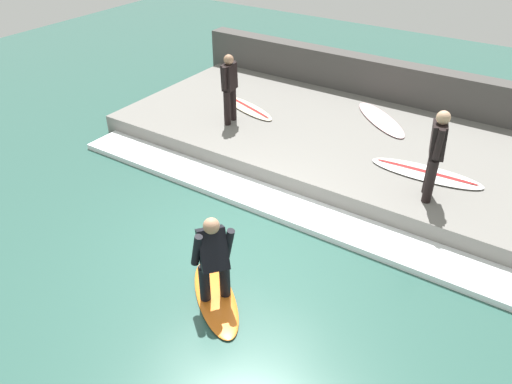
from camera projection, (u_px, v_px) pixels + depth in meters
ground_plane at (235, 245)px, 8.28m from camera, size 28.00×28.00×0.00m
concrete_ledge at (339, 141)px, 10.93m from camera, size 4.40×9.82×0.41m
back_wall at (384, 87)px, 12.39m from camera, size 0.50×10.31×1.32m
wave_foam_crest at (277, 204)px, 9.19m from camera, size 0.84×9.33×0.11m
surfboard_riding at (216, 297)px, 7.24m from camera, size 1.46×1.60×0.06m
surfer_riding at (213, 256)px, 6.80m from camera, size 0.59×0.60×1.39m
surfer_waiting_near at (229, 85)px, 10.81m from camera, size 0.52×0.28×1.54m
surfboard_waiting_near at (248, 108)px, 11.86m from camera, size 1.02×1.80×0.07m
surfer_waiting_far at (436, 151)px, 8.24m from camera, size 0.54×0.36×1.63m
surfboard_waiting_far at (426, 173)px, 9.35m from camera, size 0.72×2.11×0.07m
surfboard_spare at (381, 119)px, 11.33m from camera, size 1.72×1.83×0.06m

